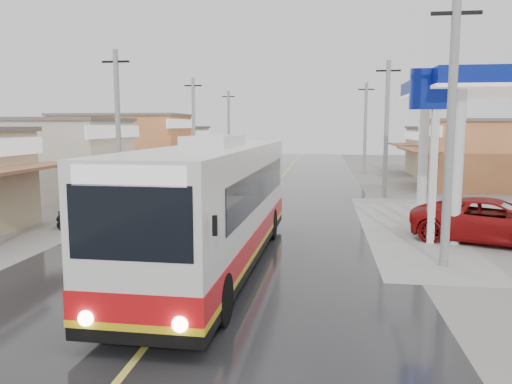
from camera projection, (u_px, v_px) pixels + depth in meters
ground at (217, 258)px, 16.02m from camera, size 120.00×120.00×0.00m
road at (268, 195)px, 30.76m from camera, size 12.00×90.00×0.02m
centre_line at (268, 195)px, 30.76m from camera, size 0.15×90.00×0.01m
shopfronts_left at (91, 186)px, 35.42m from camera, size 11.00×44.00×5.20m
utility_poles_left at (164, 191)px, 32.66m from camera, size 1.60×50.00×8.00m
utility_poles_right at (384, 197)px, 29.84m from camera, size 1.60×36.00×8.00m
coach_bus at (216, 205)px, 14.84m from camera, size 3.12×12.65×3.93m
second_bus at (218, 160)px, 37.62m from camera, size 2.55×9.34×3.10m
jeepney at (495, 221)px, 18.03m from camera, size 6.36×4.59×1.61m
cyclist at (186, 198)px, 25.09m from camera, size 0.68×1.73×1.84m
tricycle_near at (95, 194)px, 24.32m from camera, size 2.09×2.31×1.61m
tyre_stack at (69, 222)px, 20.87m from camera, size 0.98×0.98×0.50m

